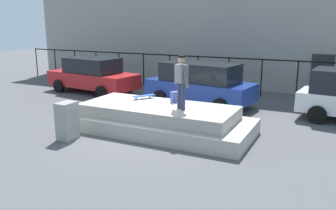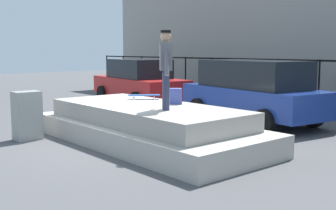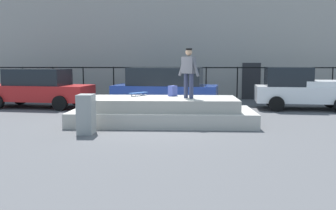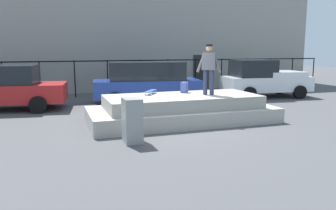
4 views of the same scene
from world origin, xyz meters
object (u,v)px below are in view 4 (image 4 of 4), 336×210
at_px(skateboarder, 209,66).
at_px(car_white_pickup_far, 264,79).
at_px(car_red_sedan_near, 1,88).
at_px(skateboard, 151,91).
at_px(car_blue_hatchback_mid, 147,82).
at_px(backpack, 184,87).
at_px(utility_box, 132,120).

bearing_deg(skateboarder, car_white_pickup_far, 39.76).
relative_size(car_red_sedan_near, car_white_pickup_far, 1.15).
bearing_deg(skateboard, car_blue_hatchback_mid, 76.93).
bearing_deg(backpack, car_red_sedan_near, 97.89).
distance_m(skateboard, utility_box, 2.84).
bearing_deg(car_blue_hatchback_mid, car_white_pickup_far, 0.15).
xyz_separation_m(skateboarder, utility_box, (-2.97, -1.77, -1.24)).
bearing_deg(car_blue_hatchback_mid, utility_box, -108.70).
height_order(skateboard, car_white_pickup_far, car_white_pickup_far).
height_order(skateboard, utility_box, utility_box).
bearing_deg(car_white_pickup_far, skateboarder, -140.24).
height_order(skateboarder, backpack, skateboarder).
bearing_deg(car_blue_hatchback_mid, skateboarder, -76.55).
bearing_deg(utility_box, car_blue_hatchback_mid, 71.11).
bearing_deg(car_red_sedan_near, skateboarder, -32.51).
height_order(skateboarder, utility_box, skateboarder).
relative_size(car_red_sedan_near, car_blue_hatchback_mid, 1.05).
xyz_separation_m(car_blue_hatchback_mid, utility_box, (-1.99, -5.88, -0.38)).
relative_size(backpack, car_red_sedan_near, 0.07).
bearing_deg(backpack, skateboarder, -106.52).
distance_m(skateboard, backpack, 1.21).
bearing_deg(skateboarder, backpack, 125.86).
xyz_separation_m(car_red_sedan_near, car_blue_hatchback_mid, (5.77, -0.19, 0.07)).
distance_m(skateboarder, car_blue_hatchback_mid, 4.31).
distance_m(skateboarder, skateboard, 2.10).
relative_size(skateboard, backpack, 2.11).
bearing_deg(backpack, utility_box, 173.88).
height_order(skateboard, backpack, backpack).
height_order(car_red_sedan_near, car_blue_hatchback_mid, car_blue_hatchback_mid).
distance_m(backpack, car_red_sedan_near, 7.14).
distance_m(skateboarder, car_white_pickup_far, 6.51).
bearing_deg(car_white_pickup_far, skateboard, -153.44).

